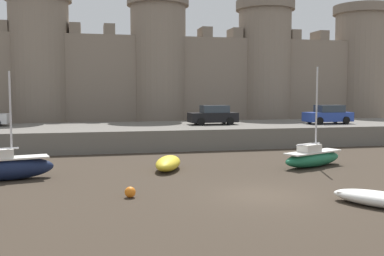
% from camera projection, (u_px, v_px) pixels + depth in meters
% --- Properties ---
extents(ground_plane, '(160.00, 160.00, 0.00)m').
position_uv_depth(ground_plane, '(262.00, 195.00, 19.04)').
color(ground_plane, '#382D23').
extents(quay_road, '(59.70, 10.00, 1.57)m').
position_uv_depth(quay_road, '(177.00, 134.00, 37.51)').
color(quay_road, '#666059').
rests_on(quay_road, ground).
extents(castle, '(54.16, 6.46, 17.24)m').
position_uv_depth(castle, '(158.00, 71.00, 47.40)').
color(castle, gray).
rests_on(castle, ground).
extents(sailboat_midflat_right, '(4.67, 3.00, 5.81)m').
position_uv_depth(sailboat_midflat_right, '(313.00, 157.00, 26.18)').
color(sailboat_midflat_right, '#1E6B47').
rests_on(sailboat_midflat_right, ground).
extents(rowboat_foreground_centre, '(3.15, 3.64, 0.58)m').
position_uv_depth(rowboat_foreground_centre, '(379.00, 199.00, 17.19)').
color(rowboat_foreground_centre, silver).
rests_on(rowboat_foreground_centre, ground).
extents(rowboat_foreground_left, '(2.31, 3.55, 0.78)m').
position_uv_depth(rowboat_foreground_left, '(168.00, 163.00, 25.09)').
color(rowboat_foreground_left, yellow).
rests_on(rowboat_foreground_left, ground).
extents(sailboat_foreground_right, '(4.60, 2.28, 5.40)m').
position_uv_depth(sailboat_foreground_right, '(7.00, 167.00, 22.20)').
color(sailboat_foreground_right, '#141E3D').
rests_on(sailboat_foreground_right, ground).
extents(mooring_buoy_off_centre, '(0.46, 0.46, 0.46)m').
position_uv_depth(mooring_buoy_off_centre, '(130.00, 192.00, 18.63)').
color(mooring_buoy_off_centre, orange).
rests_on(mooring_buoy_off_centre, ground).
extents(car_quay_centre_west, '(4.16, 1.99, 1.62)m').
position_uv_depth(car_quay_centre_west, '(328.00, 115.00, 39.02)').
color(car_quay_centre_west, '#263F99').
rests_on(car_quay_centre_west, quay_road).
extents(car_quay_centre_east, '(4.16, 1.99, 1.62)m').
position_uv_depth(car_quay_centre_east, '(213.00, 115.00, 38.12)').
color(car_quay_centre_east, black).
rests_on(car_quay_centre_east, quay_road).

